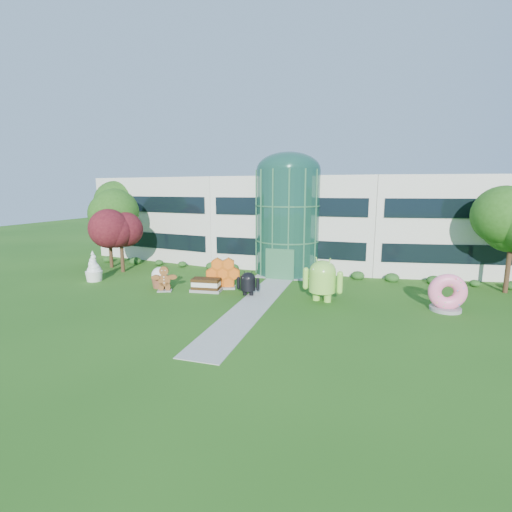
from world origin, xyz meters
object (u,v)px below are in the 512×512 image
(android_green, at_px, (322,277))
(android_black, at_px, (248,282))
(gingerbread, at_px, (164,279))
(donut, at_px, (447,292))

(android_green, relative_size, android_black, 1.66)
(android_black, distance_m, gingerbread, 6.80)
(android_green, relative_size, gingerbread, 1.60)
(donut, xyz_separation_m, gingerbread, (-20.56, -1.30, -0.27))
(android_black, bearing_deg, gingerbread, -173.69)
(android_black, distance_m, donut, 13.81)
(android_green, xyz_separation_m, donut, (8.21, 0.24, -0.48))
(gingerbread, bearing_deg, android_black, -14.64)
(donut, distance_m, gingerbread, 20.60)
(android_black, height_order, gingerbread, android_black)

